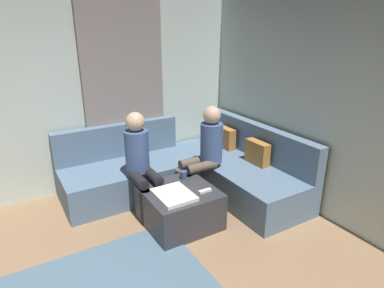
{
  "coord_description": "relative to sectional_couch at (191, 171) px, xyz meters",
  "views": [
    {
      "loc": [
        1.39,
        -0.17,
        2.13
      ],
      "look_at": [
        -1.63,
        1.63,
        0.85
      ],
      "focal_mm": 30.89,
      "sensor_mm": 36.0,
      "label": 1
    }
  ],
  "objects": [
    {
      "name": "person_on_couch_side",
      "position": [
        0.15,
        -0.76,
        0.38
      ],
      "size": [
        0.6,
        0.3,
        1.2
      ],
      "rotation": [
        0.0,
        0.0,
        -1.57
      ],
      "color": "black",
      "rests_on": "ground_plane"
    },
    {
      "name": "sectional_couch",
      "position": [
        0.0,
        0.0,
        0.0
      ],
      "size": [
        2.1,
        2.55,
        0.87
      ],
      "color": "slate",
      "rests_on": "ground_plane"
    },
    {
      "name": "curtain_panel",
      "position": [
        -0.76,
        -0.58,
        0.97
      ],
      "size": [
        0.06,
        1.1,
        2.5
      ],
      "primitive_type": "cube",
      "color": "gray",
      "rests_on": "ground_plane"
    },
    {
      "name": "coffee_mug",
      "position": [
        0.41,
        -0.34,
        0.19
      ],
      "size": [
        0.08,
        0.08,
        0.1
      ],
      "primitive_type": "cylinder",
      "color": "#334C72",
      "rests_on": "ottoman"
    },
    {
      "name": "game_remote",
      "position": [
        0.81,
        -0.3,
        0.15
      ],
      "size": [
        0.05,
        0.15,
        0.02
      ],
      "primitive_type": "cube",
      "color": "white",
      "rests_on": "ottoman"
    },
    {
      "name": "folded_blanket",
      "position": [
        0.73,
        -0.64,
        0.16
      ],
      "size": [
        0.44,
        0.36,
        0.04
      ],
      "primitive_type": "cube",
      "color": "white",
      "rests_on": "ottoman"
    },
    {
      "name": "wall_left",
      "position": [
        -0.86,
        -1.88,
        1.07
      ],
      "size": [
        0.12,
        6.0,
        2.7
      ],
      "primitive_type": "cube",
      "color": "silver",
      "rests_on": "ground_plane"
    },
    {
      "name": "ottoman",
      "position": [
        0.63,
        -0.52,
        -0.07
      ],
      "size": [
        0.76,
        0.76,
        0.42
      ],
      "primitive_type": "cube",
      "color": "#333338",
      "rests_on": "ground_plane"
    },
    {
      "name": "person_on_couch_back",
      "position": [
        0.25,
        0.06,
        0.38
      ],
      "size": [
        0.3,
        0.6,
        1.2
      ],
      "rotation": [
        0.0,
        0.0,
        3.14
      ],
      "color": "brown",
      "rests_on": "ground_plane"
    }
  ]
}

